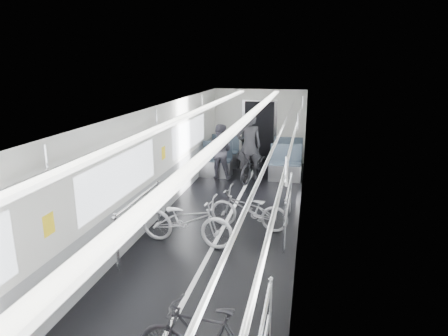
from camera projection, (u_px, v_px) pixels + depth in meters
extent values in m
cube|color=black|center=(206.00, 259.00, 6.85)|extent=(3.00, 14.00, 0.01)
cube|color=white|center=(205.00, 120.00, 6.22)|extent=(3.00, 14.00, 0.02)
cube|color=silver|center=(121.00, 187.00, 6.84)|extent=(0.02, 14.00, 2.40)
cube|color=silver|center=(298.00, 199.00, 6.24)|extent=(0.02, 14.00, 2.40)
cube|color=silver|center=(259.00, 126.00, 13.14)|extent=(3.00, 0.02, 2.40)
cube|color=white|center=(206.00, 259.00, 6.85)|extent=(0.08, 13.80, 0.01)
cube|color=slate|center=(125.00, 228.00, 7.03)|extent=(0.01, 13.90, 0.90)
cube|color=slate|center=(294.00, 243.00, 6.44)|extent=(0.01, 13.90, 0.90)
cube|color=white|center=(122.00, 176.00, 6.79)|extent=(0.01, 10.80, 0.75)
cube|color=white|center=(297.00, 187.00, 6.19)|extent=(0.01, 10.80, 0.75)
cube|color=white|center=(171.00, 123.00, 6.35)|extent=(0.14, 13.40, 0.05)
cube|color=white|center=(239.00, 125.00, 6.13)|extent=(0.14, 13.40, 0.05)
cube|color=black|center=(259.00, 132.00, 13.14)|extent=(0.95, 0.10, 2.00)
imported|color=silver|center=(186.00, 220.00, 7.30)|extent=(1.85, 0.80, 0.94)
imported|color=#9B9BA0|center=(249.00, 209.00, 7.98)|extent=(1.66, 0.74, 0.84)
imported|color=black|center=(255.00, 165.00, 11.23)|extent=(1.07, 1.80, 0.90)
imported|color=black|center=(249.00, 147.00, 11.13)|extent=(0.82, 0.67, 1.93)
imported|color=#302E36|center=(220.00, 151.00, 11.38)|extent=(0.77, 0.60, 1.57)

